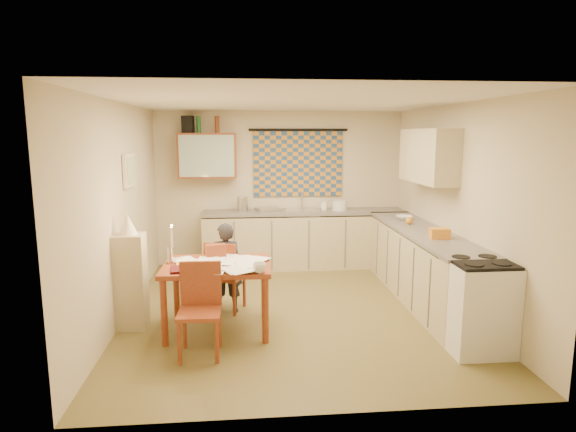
{
  "coord_description": "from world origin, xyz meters",
  "views": [
    {
      "loc": [
        -0.58,
        -5.6,
        2.13
      ],
      "look_at": [
        -0.05,
        0.2,
        1.14
      ],
      "focal_mm": 30.0,
      "sensor_mm": 36.0,
      "label": 1
    }
  ],
  "objects": [
    {
      "name": "book",
      "position": [
        -1.31,
        -0.59,
        0.76
      ],
      "size": [
        0.2,
        0.26,
        0.02
      ],
      "primitive_type": "imported",
      "rotation": [
        0.0,
        0.0,
        0.02
      ],
      "color": "orange",
      "rests_on": "dining_table"
    },
    {
      "name": "chair_far",
      "position": [
        -0.83,
        0.07,
        0.27
      ],
      "size": [
        0.51,
        0.51,
        0.87
      ],
      "rotation": [
        0.0,
        0.0,
        2.79
      ],
      "color": "maroon",
      "rests_on": "floor"
    },
    {
      "name": "wall_left",
      "position": [
        -2.01,
        0.0,
        1.25
      ],
      "size": [
        0.02,
        4.5,
        2.5
      ],
      "primitive_type": "cube",
      "color": "beige",
      "rests_on": "floor"
    },
    {
      "name": "wall_back",
      "position": [
        0.0,
        2.26,
        1.25
      ],
      "size": [
        4.0,
        0.02,
        2.5
      ],
      "primitive_type": "cube",
      "color": "beige",
      "rests_on": "floor"
    },
    {
      "name": "window_blind",
      "position": [
        0.3,
        2.22,
        1.65
      ],
      "size": [
        1.45,
        0.03,
        1.05
      ],
      "primitive_type": "cube",
      "color": "navy",
      "rests_on": "wall_back"
    },
    {
      "name": "framed_print",
      "position": [
        -1.97,
        0.4,
        1.7
      ],
      "size": [
        0.04,
        0.5,
        0.4
      ],
      "primitive_type": "cube",
      "color": "beige",
      "rests_on": "wall_left"
    },
    {
      "name": "wall_cabinet_glass",
      "position": [
        -1.15,
        1.91,
        1.8
      ],
      "size": [
        0.84,
        0.02,
        0.64
      ],
      "primitive_type": "cube",
      "color": "#99B2A5",
      "rests_on": "wall_back"
    },
    {
      "name": "dining_table",
      "position": [
        -0.89,
        -0.53,
        0.38
      ],
      "size": [
        1.17,
        0.9,
        0.75
      ],
      "rotation": [
        0.0,
        0.0,
        -0.03
      ],
      "color": "maroon",
      "rests_on": "floor"
    },
    {
      "name": "mug",
      "position": [
        -0.44,
        -0.91,
        0.8
      ],
      "size": [
        0.21,
        0.21,
        0.1
      ],
      "primitive_type": "imported",
      "rotation": [
        0.0,
        0.0,
        -0.33
      ],
      "color": "white",
      "rests_on": "dining_table"
    },
    {
      "name": "floor",
      "position": [
        0.0,
        0.0,
        -0.01
      ],
      "size": [
        4.0,
        4.5,
        0.02
      ],
      "primitive_type": "cube",
      "color": "brown",
      "rests_on": "ground"
    },
    {
      "name": "candle",
      "position": [
        -1.37,
        -0.47,
        1.04
      ],
      "size": [
        0.03,
        0.03,
        0.22
      ],
      "primitive_type": "cylinder",
      "rotation": [
        0.0,
        0.0,
        -0.07
      ],
      "color": "white",
      "rests_on": "dining_table"
    },
    {
      "name": "upper_cabinet_right",
      "position": [
        1.83,
        0.55,
        1.85
      ],
      "size": [
        0.34,
        1.3,
        0.7
      ],
      "primitive_type": "cube",
      "color": "tan",
      "rests_on": "wall_right"
    },
    {
      "name": "shelf_stand",
      "position": [
        -1.84,
        -0.37,
        0.53
      ],
      "size": [
        0.32,
        0.3,
        1.06
      ],
      "primitive_type": "cube",
      "color": "tan",
      "rests_on": "floor"
    },
    {
      "name": "wall_cabinet",
      "position": [
        -1.15,
        2.08,
        1.8
      ],
      "size": [
        0.9,
        0.34,
        0.7
      ],
      "primitive_type": "cube",
      "color": "#662D15",
      "rests_on": "wall_back"
    },
    {
      "name": "wall_right",
      "position": [
        2.01,
        0.0,
        1.25
      ],
      "size": [
        0.02,
        4.5,
        2.5
      ],
      "primitive_type": "cube",
      "color": "beige",
      "rests_on": "floor"
    },
    {
      "name": "tap",
      "position": [
        0.36,
        2.13,
        1.06
      ],
      "size": [
        0.04,
        0.04,
        0.28
      ],
      "primitive_type": "cylinder",
      "rotation": [
        0.0,
        0.0,
        -0.28
      ],
      "color": "silver",
      "rests_on": "counter_back"
    },
    {
      "name": "kettle",
      "position": [
        -0.61,
        1.95,
        1.04
      ],
      "size": [
        0.2,
        0.2,
        0.24
      ],
      "primitive_type": "cylinder",
      "rotation": [
        0.0,
        0.0,
        -0.12
      ],
      "color": "silver",
      "rests_on": "counter_back"
    },
    {
      "name": "mixing_bowl",
      "position": [
        0.94,
        1.95,
        1.0
      ],
      "size": [
        0.26,
        0.26,
        0.16
      ],
      "primitive_type": "cylinder",
      "rotation": [
        0.0,
        0.0,
        0.08
      ],
      "color": "white",
      "rests_on": "counter_back"
    },
    {
      "name": "dish_rack",
      "position": [
        -0.22,
        1.95,
        0.95
      ],
      "size": [
        0.42,
        0.39,
        0.06
      ],
      "primitive_type": "cube",
      "rotation": [
        0.0,
        0.0,
        0.28
      ],
      "color": "silver",
      "rests_on": "counter_back"
    },
    {
      "name": "orange_box",
      "position": [
        -1.17,
        -0.84,
        0.77
      ],
      "size": [
        0.13,
        0.09,
        0.04
      ],
      "primitive_type": "cube",
      "rotation": [
        0.0,
        0.0,
        0.1
      ],
      "color": "orange",
      "rests_on": "dining_table"
    },
    {
      "name": "candle_flame",
      "position": [
        -1.36,
        -0.44,
        1.16
      ],
      "size": [
        0.02,
        0.02,
        0.02
      ],
      "primitive_type": "sphere",
      "color": "#FFCC66",
      "rests_on": "dining_table"
    },
    {
      "name": "bowl",
      "position": [
        1.7,
        1.02,
        0.95
      ],
      "size": [
        0.31,
        0.31,
        0.06
      ],
      "primitive_type": "imported",
      "rotation": [
        0.0,
        0.0,
        -0.17
      ],
      "color": "white",
      "rests_on": "counter_right"
    },
    {
      "name": "person",
      "position": [
        -0.82,
        0.03,
        0.55
      ],
      "size": [
        0.43,
        0.3,
        1.1
      ],
      "primitive_type": "imported",
      "rotation": [
        0.0,
        0.0,
        3.09
      ],
      "color": "black",
      "rests_on": "floor"
    },
    {
      "name": "bottle_green",
      "position": [
        -1.27,
        2.08,
        2.28
      ],
      "size": [
        0.09,
        0.09,
        0.26
      ],
      "primitive_type": "cylinder",
      "rotation": [
        0.0,
        0.0,
        -0.25
      ],
      "color": "#195926",
      "rests_on": "wall_cabinet"
    },
    {
      "name": "ceiling",
      "position": [
        0.0,
        0.0,
        2.51
      ],
      "size": [
        4.0,
        4.5,
        0.02
      ],
      "primitive_type": "cube",
      "color": "white",
      "rests_on": "floor"
    },
    {
      "name": "sink",
      "position": [
        0.35,
        1.95,
        0.88
      ],
      "size": [
        0.62,
        0.54,
        0.1
      ],
      "primitive_type": "cube",
      "rotation": [
        0.0,
        0.0,
        -0.17
      ],
      "color": "silver",
      "rests_on": "counter_back"
    },
    {
      "name": "chair_near",
      "position": [
        -1.03,
        -1.13,
        0.28
      ],
      "size": [
        0.42,
        0.42,
        0.9
      ],
      "rotation": [
        0.0,
        0.0,
        -0.02
      ],
      "color": "maroon",
      "rests_on": "floor"
    },
    {
      "name": "soap_bottle",
      "position": [
        0.7,
        2.0,
        1.01
      ],
      "size": [
        0.13,
        0.13,
        0.18
      ],
      "primitive_type": "imported",
      "rotation": [
        0.0,
        0.0,
        -0.27
      ],
      "color": "white",
      "rests_on": "counter_back"
    },
    {
      "name": "fruit_orange",
      "position": [
        1.65,
        0.66,
        0.97
      ],
      "size": [
        0.1,
        0.1,
        0.1
      ],
      "primitive_type": "sphere",
      "color": "orange",
      "rests_on": "counter_right"
    },
    {
      "name": "lampshade",
      "position": [
        -1.84,
        -0.37,
        1.17
      ],
      "size": [
        0.2,
        0.2,
        0.22
      ],
      "primitive_type": "cone",
      "color": "beige",
      "rests_on": "shelf_stand"
    },
    {
      "name": "orange_bag",
      "position": [
        1.7,
        -0.25,
        0.98
      ],
      "size": [
        0.24,
        0.18,
        0.12
      ],
      "primitive_type": "cube",
      "rotation": [
        0.0,
        0.0,
        -0.1
      ],
      "color": "orange",
      "rests_on": "counter_right"
    },
    {
      "name": "papers",
      "position": [
        -0.85,
        -0.53,
        0.77
      ],
      "size": [
        1.14,
        1.0,
        0.03
      ],
      "rotation": [
        0.0,
        0.0,
        -0.03
      ],
      "color": "white",
      "rests_on": "dining_table"
    },
    {
      "name": "stove",
      "position": [
        1.7,
        -1.26,
        0.46
      ],
      "size": [
        0.59,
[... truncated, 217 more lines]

